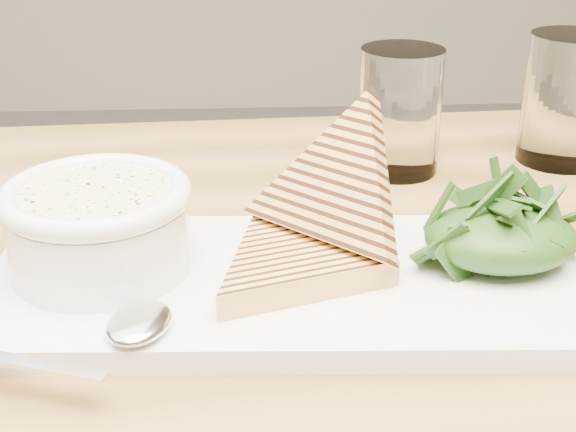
{
  "coord_description": "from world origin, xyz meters",
  "views": [
    {
      "loc": [
        0.03,
        -0.25,
        1.02
      ],
      "look_at": [
        0.05,
        0.24,
        0.79
      ],
      "focal_mm": 50.0,
      "sensor_mm": 36.0,
      "label": 1
    }
  ],
  "objects": [
    {
      "name": "table_top",
      "position": [
        0.11,
        0.18,
        0.72
      ],
      "size": [
        1.31,
        0.91,
        0.04
      ],
      "primitive_type": "cube",
      "rotation": [
        0.0,
        0.0,
        0.05
      ],
      "color": "#A36E3B",
      "rests_on": "ground"
    },
    {
      "name": "platter",
      "position": [
        0.05,
        0.22,
        0.74
      ],
      "size": [
        0.41,
        0.2,
        0.02
      ],
      "primitive_type": "cube",
      "rotation": [
        0.0,
        0.0,
        -0.04
      ],
      "color": "white",
      "rests_on": "table_top"
    },
    {
      "name": "soup_bowl",
      "position": [
        -0.07,
        0.23,
        0.78
      ],
      "size": [
        0.12,
        0.12,
        0.05
      ],
      "primitive_type": "cylinder",
      "color": "white",
      "rests_on": "platter"
    },
    {
      "name": "soup",
      "position": [
        -0.07,
        0.23,
        0.81
      ],
      "size": [
        0.1,
        0.1,
        0.01
      ],
      "primitive_type": "cylinder",
      "color": "beige",
      "rests_on": "soup_bowl"
    },
    {
      "name": "bowl_rim",
      "position": [
        -0.07,
        0.23,
        0.81
      ],
      "size": [
        0.13,
        0.13,
        0.01
      ],
      "primitive_type": "torus",
      "color": "white",
      "rests_on": "soup_bowl"
    },
    {
      "name": "sandwich_flat",
      "position": [
        0.05,
        0.21,
        0.76
      ],
      "size": [
        0.18,
        0.18,
        0.02
      ],
      "primitive_type": null,
      "rotation": [
        0.0,
        0.0,
        0.32
      ],
      "color": "tan",
      "rests_on": "platter"
    },
    {
      "name": "sandwich_lean",
      "position": [
        0.09,
        0.25,
        0.8
      ],
      "size": [
        0.2,
        0.2,
        0.16
      ],
      "primitive_type": null,
      "rotation": [
        0.96,
        0.0,
        -0.75
      ],
      "color": "tan",
      "rests_on": "sandwich_flat"
    },
    {
      "name": "salad_base",
      "position": [
        0.2,
        0.22,
        0.77
      ],
      "size": [
        0.1,
        0.08,
        0.04
      ],
      "primitive_type": "ellipsoid",
      "color": "black",
      "rests_on": "platter"
    },
    {
      "name": "arugula_pile",
      "position": [
        0.2,
        0.22,
        0.78
      ],
      "size": [
        0.11,
        0.1,
        0.05
      ],
      "primitive_type": null,
      "color": "#285019",
      "rests_on": "platter"
    },
    {
      "name": "spoon_bowl",
      "position": [
        -0.04,
        0.15,
        0.76
      ],
      "size": [
        0.05,
        0.06,
        0.01
      ],
      "primitive_type": "ellipsoid",
      "rotation": [
        0.0,
        0.0,
        -0.32
      ],
      "color": "silver",
      "rests_on": "platter"
    },
    {
      "name": "spoon_handle",
      "position": [
        -0.11,
        0.12,
        0.76
      ],
      "size": [
        0.12,
        0.05,
        0.0
      ],
      "primitive_type": "cube",
      "rotation": [
        0.0,
        0.0,
        -0.32
      ],
      "color": "silver",
      "rests_on": "platter"
    },
    {
      "name": "glass_near",
      "position": [
        0.16,
        0.44,
        0.79
      ],
      "size": [
        0.07,
        0.07,
        0.11
      ],
      "primitive_type": "cylinder",
      "color": "white",
      "rests_on": "table_top"
    },
    {
      "name": "glass_far",
      "position": [
        0.33,
        0.46,
        0.8
      ],
      "size": [
        0.08,
        0.08,
        0.12
      ],
      "primitive_type": "cylinder",
      "color": "white",
      "rests_on": "table_top"
    }
  ]
}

